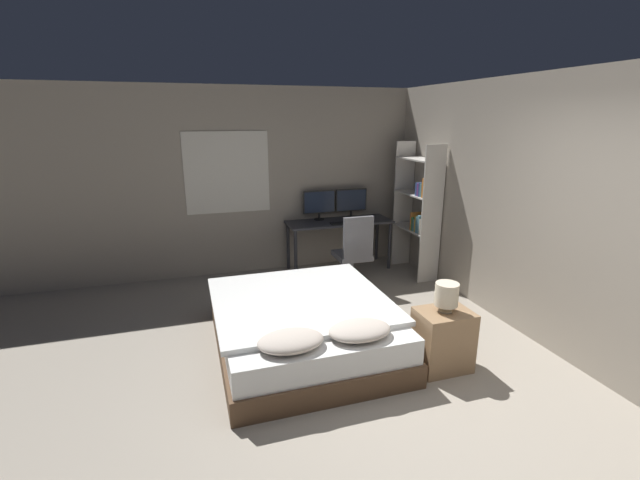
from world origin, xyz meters
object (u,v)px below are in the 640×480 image
(office_chair, at_px, (354,259))
(bedside_lamp, at_px, (447,295))
(bed, at_px, (303,326))
(nightstand, at_px, (443,340))
(computer_mouse, at_px, (361,221))
(bookshelf, at_px, (420,206))
(keyboard, at_px, (343,223))
(monitor_left, at_px, (319,203))
(monitor_right, at_px, (351,201))
(desk, at_px, (339,227))

(office_chair, bearing_deg, bedside_lamp, -88.94)
(bed, distance_m, nightstand, 1.35)
(nightstand, bearing_deg, bed, 148.17)
(computer_mouse, bearing_deg, bedside_lamp, -96.35)
(bed, distance_m, bookshelf, 2.80)
(keyboard, bearing_deg, monitor_left, 126.36)
(bookshelf, bearing_deg, computer_mouse, 151.33)
(monitor_left, xyz_separation_m, office_chair, (0.20, -0.93, -0.61))
(bedside_lamp, height_order, monitor_right, monitor_right)
(keyboard, bearing_deg, monitor_right, 53.64)
(nightstand, xyz_separation_m, office_chair, (-0.04, 2.12, 0.12))
(office_chair, bearing_deg, computer_mouse, 59.44)
(bed, xyz_separation_m, bookshelf, (2.18, 1.58, 0.78))
(nightstand, distance_m, bedside_lamp, 0.45)
(nightstand, xyz_separation_m, monitor_left, (-0.24, 3.04, 0.73))
(nightstand, distance_m, desk, 2.89)
(monitor_left, height_order, bookshelf, bookshelf)
(desk, bearing_deg, monitor_left, 145.56)
(bed, bearing_deg, nightstand, -31.83)
(nightstand, bearing_deg, computer_mouse, 83.65)
(computer_mouse, bearing_deg, bookshelf, -28.67)
(desk, bearing_deg, bedside_lamp, -90.35)
(computer_mouse, bearing_deg, bed, -126.06)
(bed, bearing_deg, bedside_lamp, -31.83)
(computer_mouse, relative_size, office_chair, 0.07)
(monitor_right, height_order, keyboard, monitor_right)
(nightstand, bearing_deg, bookshelf, 65.50)
(nightstand, bearing_deg, office_chair, 91.06)
(nightstand, relative_size, bedside_lamp, 2.10)
(nightstand, relative_size, keyboard, 1.49)
(nightstand, xyz_separation_m, monitor_right, (0.28, 3.04, 0.73))
(bed, relative_size, keyboard, 5.10)
(monitor_right, xyz_separation_m, computer_mouse, (0.02, -0.35, -0.24))
(keyboard, bearing_deg, office_chair, -95.62)
(desk, relative_size, bookshelf, 0.82)
(bed, distance_m, monitor_right, 2.84)
(monitor_left, bearing_deg, bed, -111.06)
(bedside_lamp, bearing_deg, monitor_left, 94.57)
(bedside_lamp, distance_m, monitor_right, 3.07)
(computer_mouse, bearing_deg, keyboard, 180.00)
(desk, height_order, keyboard, keyboard)
(bedside_lamp, bearing_deg, monitor_right, 84.78)
(monitor_left, relative_size, computer_mouse, 7.13)
(bookshelf, bearing_deg, monitor_right, 135.11)
(bedside_lamp, bearing_deg, bed, 148.17)
(office_chair, xyz_separation_m, bookshelf, (1.08, 0.17, 0.63))
(nightstand, bearing_deg, monitor_right, 84.78)
(bedside_lamp, bearing_deg, computer_mouse, 83.65)
(nightstand, bearing_deg, keyboard, 89.63)
(monitor_left, bearing_deg, desk, -34.44)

